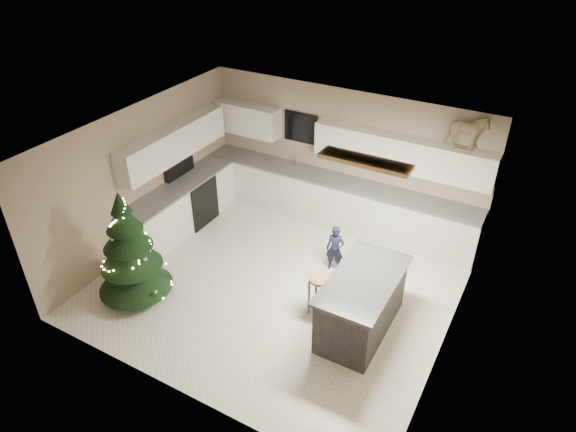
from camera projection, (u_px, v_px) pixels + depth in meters
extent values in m
plane|color=silver|center=(278.00, 284.00, 8.56)|extent=(5.50, 5.50, 0.00)
cube|color=gray|center=(343.00, 156.00, 9.70)|extent=(5.50, 0.02, 2.60)
cube|color=gray|center=(170.00, 319.00, 6.02)|extent=(5.50, 0.02, 2.60)
cube|color=gray|center=(142.00, 177.00, 8.99)|extent=(0.02, 5.00, 2.60)
cube|color=gray|center=(458.00, 274.00, 6.73)|extent=(0.02, 5.00, 2.60)
cube|color=silver|center=(276.00, 140.00, 7.16)|extent=(5.50, 5.00, 0.02)
cube|color=olive|center=(365.00, 161.00, 6.72)|extent=(1.25, 0.32, 0.06)
cube|color=white|center=(365.00, 164.00, 6.74)|extent=(1.15, 0.24, 0.02)
cube|color=silver|center=(335.00, 202.00, 9.93)|extent=(5.48, 0.60, 0.90)
cube|color=silver|center=(182.00, 207.00, 9.76)|extent=(0.60, 2.60, 0.90)
cube|color=slate|center=(336.00, 180.00, 9.67)|extent=(5.48, 0.62, 0.04)
cube|color=slate|center=(180.00, 186.00, 9.51)|extent=(0.62, 2.60, 0.04)
cube|color=silver|center=(247.00, 119.00, 10.19)|extent=(1.40, 0.35, 0.60)
cube|color=silver|center=(401.00, 153.00, 8.88)|extent=(3.20, 0.35, 0.60)
cube|color=silver|center=(174.00, 143.00, 9.23)|extent=(0.35, 2.60, 0.60)
cube|color=black|center=(301.00, 128.00, 9.83)|extent=(0.70, 0.04, 0.60)
cube|color=#99999E|center=(294.00, 170.00, 10.06)|extent=(0.55, 0.40, 0.06)
cylinder|color=#99999E|center=(296.00, 161.00, 10.05)|extent=(0.03, 0.03, 0.24)
cube|color=black|center=(193.00, 200.00, 9.98)|extent=(0.64, 0.75, 0.90)
cube|color=black|center=(179.00, 170.00, 9.76)|extent=(0.10, 0.75, 0.30)
cube|color=black|center=(361.00, 305.00, 7.47)|extent=(0.80, 1.60, 0.90)
cube|color=#282828|center=(364.00, 280.00, 7.21)|extent=(0.90, 1.70, 0.05)
cylinder|color=olive|center=(320.00, 279.00, 7.67)|extent=(0.35, 0.35, 0.04)
cylinder|color=olive|center=(309.00, 298.00, 7.81)|extent=(0.04, 0.04, 0.63)
cylinder|color=olive|center=(323.00, 303.00, 7.70)|extent=(0.04, 0.04, 0.63)
cylinder|color=olive|center=(316.00, 288.00, 7.99)|extent=(0.04, 0.04, 0.63)
cylinder|color=olive|center=(330.00, 293.00, 7.89)|extent=(0.04, 0.04, 0.63)
cube|color=olive|center=(319.00, 301.00, 7.90)|extent=(0.27, 0.03, 0.03)
cylinder|color=#3F2816|center=(137.00, 288.00, 8.27)|extent=(0.10, 0.10, 0.26)
cone|color=black|center=(134.00, 272.00, 8.09)|extent=(1.16, 1.16, 0.60)
cone|color=black|center=(130.00, 252.00, 7.88)|extent=(0.96, 0.96, 0.51)
cone|color=black|center=(126.00, 234.00, 7.69)|extent=(0.75, 0.75, 0.47)
cone|color=black|center=(122.00, 217.00, 7.53)|extent=(0.55, 0.55, 0.43)
cone|color=black|center=(119.00, 202.00, 7.40)|extent=(0.31, 0.31, 0.34)
sphere|color=#FFD88C|center=(166.00, 297.00, 7.97)|extent=(0.03, 0.03, 0.03)
sphere|color=#FFD88C|center=(171.00, 287.00, 8.12)|extent=(0.03, 0.03, 0.03)
sphere|color=#FFD88C|center=(172.00, 277.00, 8.26)|extent=(0.03, 0.03, 0.03)
sphere|color=#FFD88C|center=(170.00, 268.00, 8.39)|extent=(0.03, 0.03, 0.03)
sphere|color=#FFD88C|center=(164.00, 261.00, 8.48)|extent=(0.03, 0.03, 0.03)
sphere|color=#FFD88C|center=(155.00, 256.00, 8.53)|extent=(0.03, 0.03, 0.03)
sphere|color=#FFD88C|center=(144.00, 253.00, 8.54)|extent=(0.03, 0.03, 0.03)
sphere|color=#FFD88C|center=(133.00, 252.00, 8.50)|extent=(0.03, 0.03, 0.03)
sphere|color=#FFD88C|center=(123.00, 253.00, 8.41)|extent=(0.03, 0.03, 0.03)
sphere|color=#FFD88C|center=(114.00, 256.00, 8.28)|extent=(0.03, 0.03, 0.03)
sphere|color=#FFD88C|center=(107.00, 259.00, 8.14)|extent=(0.03, 0.03, 0.03)
sphere|color=#FFD88C|center=(102.00, 264.00, 7.99)|extent=(0.03, 0.03, 0.03)
sphere|color=#FFD88C|center=(102.00, 267.00, 7.85)|extent=(0.03, 0.03, 0.03)
sphere|color=#FFD88C|center=(104.00, 270.00, 7.72)|extent=(0.03, 0.03, 0.03)
sphere|color=#FFD88C|center=(110.00, 272.00, 7.63)|extent=(0.03, 0.03, 0.03)
sphere|color=#FFD88C|center=(117.00, 271.00, 7.58)|extent=(0.03, 0.03, 0.03)
sphere|color=#FFD88C|center=(126.00, 269.00, 7.56)|extent=(0.03, 0.03, 0.03)
sphere|color=#FFD88C|center=(134.00, 265.00, 7.58)|extent=(0.03, 0.03, 0.03)
sphere|color=#FFD88C|center=(142.00, 260.00, 7.63)|extent=(0.03, 0.03, 0.03)
sphere|color=#FFD88C|center=(147.00, 253.00, 7.70)|extent=(0.03, 0.03, 0.03)
sphere|color=#FFD88C|center=(150.00, 247.00, 7.77)|extent=(0.03, 0.03, 0.03)
sphere|color=#FFD88C|center=(150.00, 241.00, 7.84)|extent=(0.03, 0.03, 0.03)
sphere|color=#FFD88C|center=(147.00, 235.00, 7.90)|extent=(0.03, 0.03, 0.03)
sphere|color=#FFD88C|center=(143.00, 230.00, 7.94)|extent=(0.03, 0.03, 0.03)
sphere|color=#FFD88C|center=(138.00, 227.00, 7.95)|extent=(0.03, 0.03, 0.03)
sphere|color=#FFD88C|center=(131.00, 225.00, 7.93)|extent=(0.03, 0.03, 0.03)
sphere|color=#FFD88C|center=(125.00, 224.00, 7.89)|extent=(0.03, 0.03, 0.03)
sphere|color=#FFD88C|center=(119.00, 223.00, 7.83)|extent=(0.03, 0.03, 0.03)
sphere|color=#FFD88C|center=(114.00, 224.00, 7.75)|extent=(0.03, 0.03, 0.03)
sphere|color=#FFD88C|center=(111.00, 224.00, 7.67)|extent=(0.03, 0.03, 0.03)
sphere|color=#FFD88C|center=(110.00, 225.00, 7.59)|extent=(0.03, 0.03, 0.03)
sphere|color=#FFD88C|center=(110.00, 225.00, 7.52)|extent=(0.03, 0.03, 0.03)
sphere|color=#FFD88C|center=(112.00, 224.00, 7.46)|extent=(0.03, 0.03, 0.03)
sphere|color=#FFD88C|center=(114.00, 223.00, 7.42)|extent=(0.03, 0.03, 0.03)
sphere|color=#FFD88C|center=(117.00, 221.00, 7.39)|extent=(0.03, 0.03, 0.03)
sphere|color=#FFD88C|center=(121.00, 218.00, 7.38)|extent=(0.03, 0.03, 0.03)
sphere|color=#FFD88C|center=(123.00, 215.00, 7.38)|extent=(0.03, 0.03, 0.03)
sphere|color=#FFD88C|center=(125.00, 211.00, 7.39)|extent=(0.03, 0.03, 0.03)
sphere|color=#FFD88C|center=(126.00, 208.00, 7.40)|extent=(0.03, 0.03, 0.03)
sphere|color=#FFD88C|center=(125.00, 204.00, 7.41)|extent=(0.03, 0.03, 0.03)
sphere|color=#FFD88C|center=(124.00, 201.00, 7.41)|extent=(0.03, 0.03, 0.03)
sphere|color=#FFD88C|center=(123.00, 198.00, 7.40)|extent=(0.03, 0.03, 0.03)
sphere|color=silver|center=(160.00, 288.00, 7.94)|extent=(0.06, 0.06, 0.06)
sphere|color=silver|center=(137.00, 252.00, 8.44)|extent=(0.06, 0.06, 0.06)
sphere|color=silver|center=(108.00, 272.00, 7.74)|extent=(0.06, 0.06, 0.06)
sphere|color=silver|center=(150.00, 255.00, 7.82)|extent=(0.06, 0.06, 0.06)
sphere|color=silver|center=(125.00, 234.00, 7.99)|extent=(0.06, 0.06, 0.06)
sphere|color=silver|center=(116.00, 241.00, 7.54)|extent=(0.06, 0.06, 0.06)
sphere|color=silver|center=(134.00, 224.00, 7.62)|extent=(0.06, 0.06, 0.06)
sphere|color=silver|center=(119.00, 212.00, 7.57)|extent=(0.06, 0.06, 0.06)
sphere|color=silver|center=(119.00, 206.00, 7.39)|extent=(0.06, 0.06, 0.06)
imported|color=black|center=(335.00, 249.00, 8.66)|extent=(0.34, 0.25, 0.86)
cube|color=olive|center=(461.00, 150.00, 8.28)|extent=(0.26, 0.02, 0.02)
cube|color=olive|center=(463.00, 148.00, 8.34)|extent=(0.26, 0.02, 0.02)
imported|color=tan|center=(465.00, 132.00, 8.15)|extent=(0.73, 0.49, 0.57)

